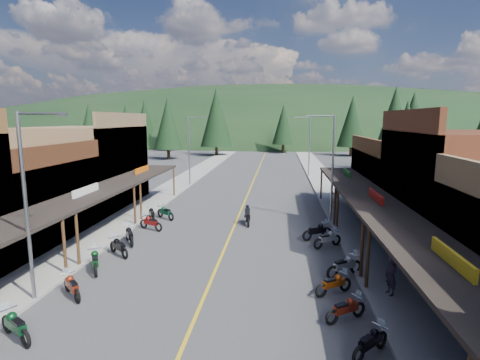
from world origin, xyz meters
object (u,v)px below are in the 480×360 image
(pine_2, at_px, (216,117))
(bike_west_10, at_px, (152,213))
(shop_east_2, at_px, (471,195))
(bike_west_7, at_px, (119,246))
(pine_10, at_px, (168,124))
(bike_west_11, at_px, (165,212))
(streetlight_2, at_px, (331,163))
(bike_east_9, at_px, (317,230))
(pine_5, at_px, (413,118))
(bike_east_5, at_px, (346,308))
(bike_west_6, at_px, (95,260))
(pine_3, at_px, (283,124))
(streetlight_0, at_px, (28,199))
(shop_west_3, at_px, (86,167))
(bike_east_8, at_px, (328,238))
(shop_east_3, at_px, (410,183))
(pine_0, at_px, (89,124))
(bike_west_9, at_px, (151,222))
(bike_east_4, at_px, (371,341))
(shop_west_2, at_px, (11,201))
(pine_1, at_px, (168,121))
(pine_4, at_px, (352,121))
(pedestrian_east_b, at_px, (335,193))
(bike_east_7, at_px, (345,265))
(pedestrian_east_a, at_px, (391,275))
(bike_east_6, at_px, (334,283))
(streetlight_3, at_px, (308,144))
(pine_11, at_px, (394,122))
(rider_on_bike, at_px, (248,216))
(pine_9, at_px, (406,127))
(bike_west_8, at_px, (129,234))
(bike_west_5, at_px, (72,285))
(streetlight_1, at_px, (190,147))
(pine_7, at_px, (145,121))
(pine_8, at_px, (126,129))

(pine_2, distance_m, bike_west_10, 51.62)
(shop_east_2, bearing_deg, bike_west_7, -173.83)
(pine_10, height_order, bike_west_11, pine_10)
(streetlight_2, bearing_deg, bike_east_9, -106.48)
(pine_5, distance_m, bike_east_5, 83.45)
(bike_west_6, bearing_deg, bike_west_10, 64.22)
(pine_3, bearing_deg, bike_west_10, -100.06)
(streetlight_0, height_order, bike_west_6, streetlight_0)
(pine_3, bearing_deg, streetlight_0, -98.65)
(shop_west_3, xyz_separation_m, bike_east_8, (19.94, -9.05, -2.93))
(shop_east_3, xyz_separation_m, pine_0, (-53.75, 50.70, 3.95))
(bike_west_9, height_order, bike_east_4, bike_west_9)
(shop_west_2, relative_size, pine_2, 0.78)
(pine_1, bearing_deg, shop_west_3, -80.13)
(pine_0, height_order, bike_east_5, pine_0)
(pine_4, height_order, bike_east_9, pine_4)
(bike_west_7, bearing_deg, pedestrian_east_b, -3.72)
(bike_west_7, distance_m, bike_west_9, 5.00)
(bike_east_7, bearing_deg, shop_west_2, -133.76)
(bike_west_10, bearing_deg, pedestrian_east_a, -66.23)
(shop_west_3, height_order, bike_east_6, shop_west_3)
(shop_west_3, xyz_separation_m, shop_east_2, (27.57, -9.60, -0.00))
(streetlight_3, distance_m, pine_11, 15.55)
(pine_3, xyz_separation_m, rider_on_bike, (-3.07, -59.34, -5.86))
(pine_9, xyz_separation_m, bike_east_4, (-17.76, -53.31, -5.85))
(pine_2, bearing_deg, bike_west_7, -85.89)
(shop_west_2, distance_m, pine_10, 48.67)
(pine_2, xyz_separation_m, pine_9, (34.00, -13.00, -1.61))
(pine_11, height_order, bike_west_10, pine_11)
(pine_2, height_order, bike_west_8, pine_2)
(pine_2, relative_size, bike_west_5, 7.12)
(shop_west_2, xyz_separation_m, bike_west_10, (7.29, 5.34, -1.97))
(bike_west_6, distance_m, bike_east_6, 11.79)
(streetlight_1, xyz_separation_m, pine_1, (-17.05, 48.00, 2.78))
(bike_west_11, relative_size, bike_east_5, 1.10)
(bike_west_5, bearing_deg, bike_west_8, 46.58)
(bike_west_9, bearing_deg, bike_east_5, -106.79)
(pine_0, distance_m, pine_5, 74.69)
(bike_east_7, bearing_deg, pine_11, 127.90)
(streetlight_2, distance_m, bike_east_4, 16.79)
(shop_east_3, bearing_deg, bike_west_9, -160.92)
(bike_west_8, relative_size, bike_east_7, 0.98)
(pine_11, height_order, bike_west_6, pine_11)
(shop_west_2, bearing_deg, streetlight_3, 53.81)
(bike_west_8, bearing_deg, pine_7, 77.72)
(streetlight_3, relative_size, pine_2, 0.57)
(pine_7, bearing_deg, pine_8, -74.48)
(bike_east_7, bearing_deg, bike_east_9, 154.43)
(bike_west_5, bearing_deg, shop_east_3, -5.22)
(streetlight_0, distance_m, pine_1, 77.94)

